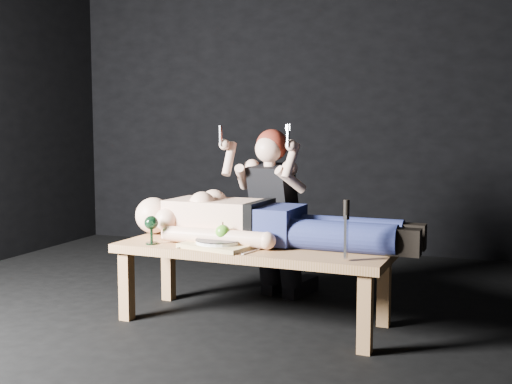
# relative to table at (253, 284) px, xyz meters

# --- Properties ---
(ground) EXTENTS (5.00, 5.00, 0.00)m
(ground) POSITION_rel_table_xyz_m (-0.10, -0.21, -0.23)
(ground) COLOR black
(ground) RESTS_ON ground
(back_wall) EXTENTS (5.00, 0.00, 5.00)m
(back_wall) POSITION_rel_table_xyz_m (-0.10, 2.29, 1.27)
(back_wall) COLOR black
(back_wall) RESTS_ON ground
(table) EXTENTS (1.59, 0.68, 0.45)m
(table) POSITION_rel_table_xyz_m (0.00, 0.00, 0.00)
(table) COLOR #AA7850
(table) RESTS_ON ground
(lying_man) EXTENTS (1.75, 0.63, 0.29)m
(lying_man) POSITION_rel_table_xyz_m (0.06, 0.11, 0.37)
(lying_man) COLOR #F7BD99
(lying_man) RESTS_ON table
(kneeling_woman) EXTENTS (0.76, 0.82, 1.14)m
(kneeling_woman) POSITION_rel_table_xyz_m (-0.02, 0.57, 0.35)
(kneeling_woman) COLOR black
(kneeling_woman) RESTS_ON ground
(serving_tray) EXTENTS (0.44, 0.36, 0.02)m
(serving_tray) POSITION_rel_table_xyz_m (-0.16, -0.12, 0.24)
(serving_tray) COLOR tan
(serving_tray) RESTS_ON table
(plate) EXTENTS (0.31, 0.31, 0.02)m
(plate) POSITION_rel_table_xyz_m (-0.16, -0.12, 0.26)
(plate) COLOR white
(plate) RESTS_ON serving_tray
(apple) EXTENTS (0.08, 0.08, 0.08)m
(apple) POSITION_rel_table_xyz_m (-0.14, -0.11, 0.31)
(apple) COLOR #4E8F1A
(apple) RESTS_ON plate
(goblet) EXTENTS (0.08, 0.08, 0.16)m
(goblet) POSITION_rel_table_xyz_m (-0.56, -0.16, 0.31)
(goblet) COLOR black
(goblet) RESTS_ON table
(fork_flat) EXTENTS (0.05, 0.16, 0.01)m
(fork_flat) POSITION_rel_table_xyz_m (-0.38, -0.14, 0.23)
(fork_flat) COLOR #B2B2B7
(fork_flat) RESTS_ON table
(knife_flat) EXTENTS (0.05, 0.16, 0.01)m
(knife_flat) POSITION_rel_table_xyz_m (0.06, -0.19, 0.23)
(knife_flat) COLOR #B2B2B7
(knife_flat) RESTS_ON table
(spoon_flat) EXTENTS (0.13, 0.13, 0.01)m
(spoon_flat) POSITION_rel_table_xyz_m (0.02, -0.08, 0.23)
(spoon_flat) COLOR #B2B2B7
(spoon_flat) RESTS_ON table
(carving_knife) EXTENTS (0.04, 0.05, 0.31)m
(carving_knife) POSITION_rel_table_xyz_m (0.58, -0.23, 0.38)
(carving_knife) COLOR #B2B2B7
(carving_knife) RESTS_ON table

